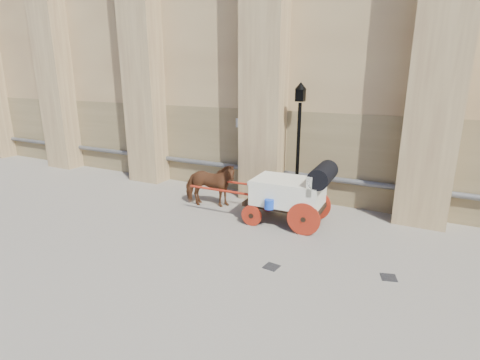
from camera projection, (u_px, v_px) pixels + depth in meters
The scene contains 6 objects.
ground at pixel (240, 243), 9.62m from camera, with size 90.00×90.00×0.00m, color gray.
horse at pixel (210, 185), 12.05m from camera, with size 0.79×1.74×1.47m, color brown.
carriage at pixel (293, 191), 10.57m from camera, with size 4.26×1.54×1.85m.
street_lamp at pixel (298, 142), 11.85m from camera, with size 0.37×0.37×3.94m.
drain_grate_near at pixel (271, 267), 8.44m from camera, with size 0.32×0.32×0.01m, color black.
drain_grate_far at pixel (389, 277), 8.00m from camera, with size 0.32×0.32×0.01m, color black.
Camera 1 is at (4.01, -7.82, 4.23)m, focal length 28.00 mm.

